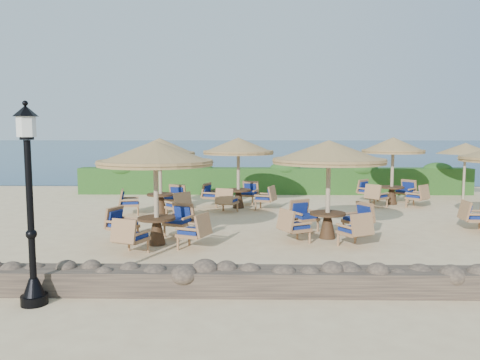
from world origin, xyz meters
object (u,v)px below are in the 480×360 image
cafe_set_5 (393,161)px  cafe_set_4 (238,161)px  extra_parasol (465,149)px  lamp_post (30,213)px  cafe_set_3 (160,162)px  cafe_set_1 (329,169)px  cafe_set_0 (156,172)px

cafe_set_5 → cafe_set_4: bearing=-170.7°
extra_parasol → cafe_set_4: 9.61m
lamp_post → cafe_set_5: lamp_post is taller
lamp_post → cafe_set_4: 10.44m
cafe_set_4 → lamp_post: bearing=-108.0°
extra_parasol → cafe_set_3: bearing=-164.5°
extra_parasol → cafe_set_3: size_ratio=0.89×
lamp_post → cafe_set_1: size_ratio=1.09×
lamp_post → cafe_set_1: 7.58m
cafe_set_1 → extra_parasol: bearing=45.8°
cafe_set_4 → cafe_set_5: same height
lamp_post → extra_parasol: bearing=43.6°
cafe_set_3 → cafe_set_4: same height
cafe_set_3 → cafe_set_4: 2.99m
cafe_set_4 → cafe_set_5: (6.05, 0.99, -0.07)m
extra_parasol → cafe_set_5: size_ratio=0.91×
lamp_post → cafe_set_5: (9.28, 10.91, 0.16)m
lamp_post → cafe_set_1: lamp_post is taller
cafe_set_1 → cafe_set_4: size_ratio=1.06×
cafe_set_4 → cafe_set_1: bearing=-63.2°
lamp_post → cafe_set_5: bearing=49.6°
cafe_set_0 → cafe_set_1: same height
extra_parasol → cafe_set_4: size_ratio=0.84×
cafe_set_3 → cafe_set_5: same height
cafe_set_1 → cafe_set_5: (3.54, 5.97, -0.17)m
cafe_set_1 → cafe_set_0: bearing=-170.1°
lamp_post → extra_parasol: size_ratio=1.38×
cafe_set_4 → cafe_set_5: size_ratio=1.08×
cafe_set_3 → cafe_set_4: bearing=25.3°
cafe_set_1 → cafe_set_4: 5.57m
cafe_set_1 → cafe_set_5: same height
cafe_set_3 → cafe_set_0: bearing=-80.7°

